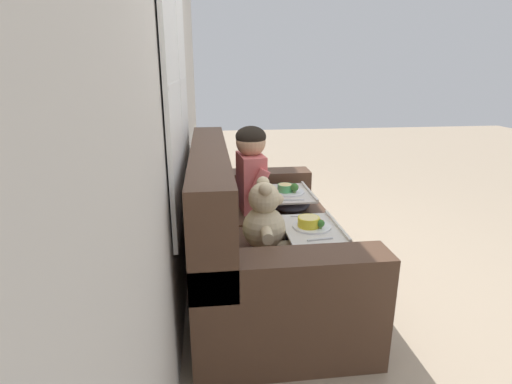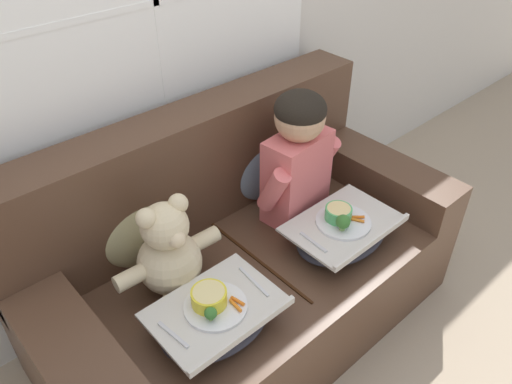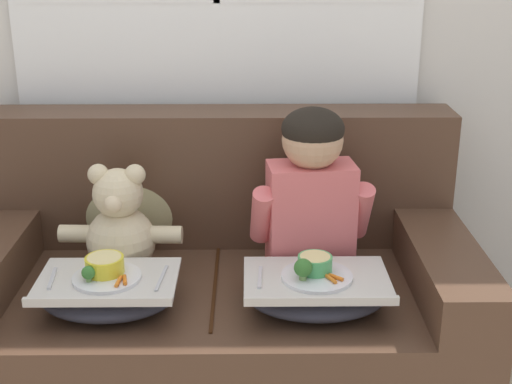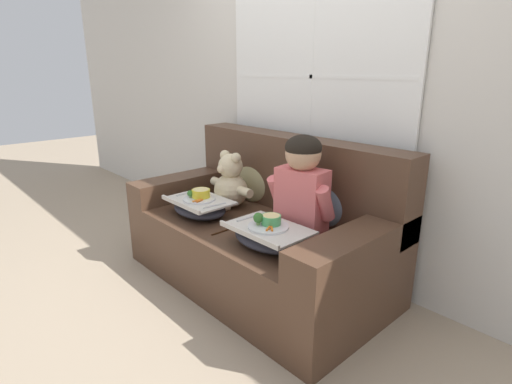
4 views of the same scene
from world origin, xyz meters
name	(u,v)px [view 3 (image 3 of 4)]	position (x,y,z in m)	size (l,w,h in m)	color
wall_back_with_window	(217,10)	(0.00, 0.56, 1.30)	(8.00, 0.08, 2.60)	beige
couch	(217,296)	(0.00, 0.07, 0.34)	(1.77, 0.94, 0.96)	#4C3323
throw_pillow_behind_child	(306,202)	(0.33, 0.28, 0.62)	(0.38, 0.18, 0.40)	slate
throw_pillow_behind_teddy	(130,203)	(-0.33, 0.28, 0.62)	(0.38, 0.18, 0.39)	tan
child_figure	(311,185)	(0.33, 0.06, 0.77)	(0.44, 0.22, 0.60)	#DB6666
teddy_bear	(120,228)	(-0.33, 0.06, 0.61)	(0.43, 0.30, 0.40)	beige
lap_tray_child	(316,291)	(0.33, -0.21, 0.50)	(0.46, 0.32, 0.19)	#2D2D38
lap_tray_teddy	(108,292)	(-0.33, -0.21, 0.51)	(0.44, 0.32, 0.18)	#2D2D38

